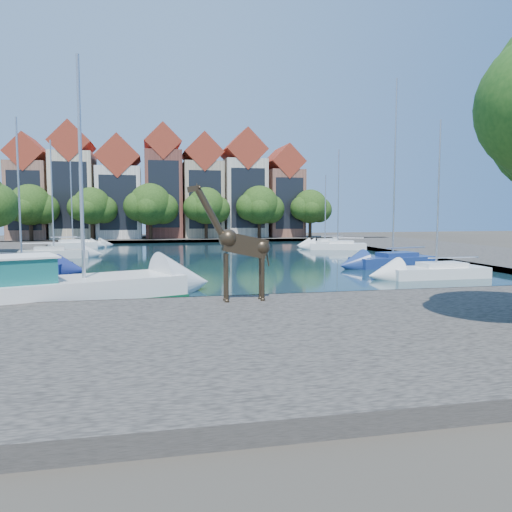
{
  "coord_description": "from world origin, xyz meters",
  "views": [
    {
      "loc": [
        -6.37,
        -22.65,
        4.34
      ],
      "look_at": [
        -1.58,
        -0.55,
        2.36
      ],
      "focal_mm": 35.0,
      "sensor_mm": 36.0,
      "label": 1
    }
  ],
  "objects": [
    {
      "name": "motorsailer",
      "position": [
        -11.17,
        1.86,
        0.97
      ],
      "size": [
        12.61,
        7.54,
        11.62
      ],
      "color": "silver",
      "rests_on": "water_basin"
    },
    {
      "name": "townhouse_east_mid",
      "position": [
        8.5,
        55.99,
        8.1
      ],
      "size": [
        6.43,
        9.18,
        16.65
      ],
      "color": "beige",
      "rests_on": "far_quay"
    },
    {
      "name": "townhouse_center",
      "position": [
        -4.0,
        55.99,
        8.36
      ],
      "size": [
        5.44,
        9.18,
        16.93
      ],
      "color": "brown",
      "rests_on": "far_quay"
    },
    {
      "name": "water_basin",
      "position": [
        0.0,
        24.0,
        0.04
      ],
      "size": [
        38.0,
        50.0,
        0.08
      ],
      "primitive_type": "cube",
      "color": "black",
      "rests_on": "ground"
    },
    {
      "name": "ground",
      "position": [
        0.0,
        0.0,
        0.0
      ],
      "size": [
        160.0,
        160.0,
        0.0
      ],
      "primitive_type": "plane",
      "color": "#38332B",
      "rests_on": "ground"
    },
    {
      "name": "townhouse_west_mid",
      "position": [
        -17.0,
        55.99,
        8.23
      ],
      "size": [
        5.94,
        9.18,
        16.79
      ],
      "color": "beige",
      "rests_on": "far_quay"
    },
    {
      "name": "sailboat_right_b",
      "position": [
        12.38,
        13.15,
        0.73
      ],
      "size": [
        7.09,
        3.61,
        14.46
      ],
      "color": "navy",
      "rests_on": "water_basin"
    },
    {
      "name": "far_tree_mid_east",
      "position": [
        2.1,
        50.49,
        5.13
      ],
      "size": [
        7.02,
        5.4,
        7.52
      ],
      "color": "#332114",
      "rests_on": "far_quay"
    },
    {
      "name": "far_tree_east",
      "position": [
        10.11,
        50.49,
        5.24
      ],
      "size": [
        7.54,
        5.8,
        7.84
      ],
      "color": "#332114",
      "rests_on": "far_quay"
    },
    {
      "name": "sailboat_right_c",
      "position": [
        15.0,
        31.41,
        0.65
      ],
      "size": [
        6.68,
        3.98,
        11.39
      ],
      "color": "white",
      "rests_on": "water_basin"
    },
    {
      "name": "sailboat_right_d",
      "position": [
        15.0,
        35.65,
        0.64
      ],
      "size": [
        5.15,
        1.96,
        8.79
      ],
      "color": "white",
      "rests_on": "water_basin"
    },
    {
      "name": "townhouse_west_end",
      "position": [
        -23.0,
        55.99,
        7.36
      ],
      "size": [
        5.44,
        9.18,
        14.93
      ],
      "color": "#90634E",
      "rests_on": "far_quay"
    },
    {
      "name": "far_quay",
      "position": [
        0.0,
        56.0,
        0.25
      ],
      "size": [
        60.0,
        16.0,
        0.5
      ],
      "primitive_type": "cube",
      "color": "#544F49",
      "rests_on": "ground"
    },
    {
      "name": "sailboat_right_a",
      "position": [
        12.0,
        6.48,
        0.62
      ],
      "size": [
        6.65,
        2.39,
        10.17
      ],
      "color": "white",
      "rests_on": "water_basin"
    },
    {
      "name": "townhouse_west_inner",
      "position": [
        -10.5,
        55.99,
        7.35
      ],
      "size": [
        6.43,
        9.18,
        15.15
      ],
      "color": "silver",
      "rests_on": "far_quay"
    },
    {
      "name": "sailboat_left_b",
      "position": [
        -15.0,
        14.5,
        0.68
      ],
      "size": [
        6.71,
        3.9,
        10.74
      ],
      "color": "navy",
      "rests_on": "water_basin"
    },
    {
      "name": "sailboat_left_e",
      "position": [
        -14.23,
        40.24,
        0.63
      ],
      "size": [
        5.74,
        3.75,
        9.61
      ],
      "color": "silver",
      "rests_on": "water_basin"
    },
    {
      "name": "near_quay",
      "position": [
        0.0,
        -7.0,
        0.25
      ],
      "size": [
        50.0,
        14.0,
        0.5
      ],
      "primitive_type": "cube",
      "color": "#544F49",
      "rests_on": "ground"
    },
    {
      "name": "townhouse_east_inner",
      "position": [
        2.0,
        55.99,
        7.73
      ],
      "size": [
        5.94,
        9.18,
        15.79
      ],
      "color": "tan",
      "rests_on": "far_quay"
    },
    {
      "name": "sailboat_left_d",
      "position": [
        -15.0,
        38.83,
        0.7
      ],
      "size": [
        5.51,
        3.59,
        10.14
      ],
      "color": "white",
      "rests_on": "water_basin"
    },
    {
      "name": "giraffe_statue",
      "position": [
        -2.55,
        -1.5,
        2.95
      ],
      "size": [
        3.48,
        0.6,
        4.99
      ],
      "color": "#312518",
      "rests_on": "near_quay"
    },
    {
      "name": "far_tree_west",
      "position": [
        -13.91,
        50.49,
        5.08
      ],
      "size": [
        6.76,
        5.2,
        7.36
      ],
      "color": "#332114",
      "rests_on": "far_quay"
    },
    {
      "name": "sailboat_left_c",
      "position": [
        -15.0,
        26.73,
        0.68
      ],
      "size": [
        6.23,
        2.86,
        10.89
      ],
      "color": "silver",
      "rests_on": "water_basin"
    },
    {
      "name": "right_quay",
      "position": [
        25.0,
        24.0,
        0.25
      ],
      "size": [
        14.0,
        52.0,
        0.5
      ],
      "primitive_type": "cube",
      "color": "#544F49",
      "rests_on": "ground"
    },
    {
      "name": "townhouse_east_end",
      "position": [
        15.0,
        55.99,
        7.11
      ],
      "size": [
        5.44,
        9.18,
        14.43
      ],
      "color": "brown",
      "rests_on": "far_quay"
    },
    {
      "name": "far_tree_far_east",
      "position": [
        18.09,
        50.49,
        5.08
      ],
      "size": [
        6.76,
        5.2,
        7.36
      ],
      "color": "#332114",
      "rests_on": "far_quay"
    },
    {
      "name": "far_tree_far_west",
      "position": [
        -21.9,
        50.49,
        5.18
      ],
      "size": [
        7.28,
        5.6,
        7.68
      ],
      "color": "#332114",
      "rests_on": "far_quay"
    },
    {
      "name": "far_tree_mid_west",
      "position": [
        -5.89,
        50.49,
        5.29
      ],
      "size": [
        7.8,
        6.0,
        8.0
      ],
      "color": "#332114",
      "rests_on": "far_quay"
    }
  ]
}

